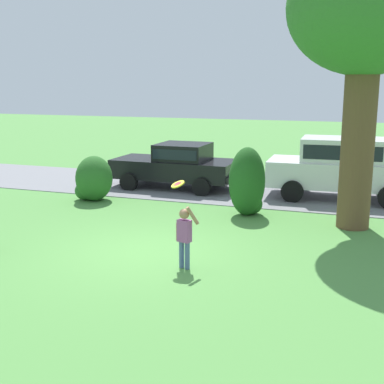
{
  "coord_description": "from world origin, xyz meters",
  "views": [
    {
      "loc": [
        4.37,
        -9.73,
        3.6
      ],
      "look_at": [
        0.54,
        1.27,
        1.1
      ],
      "focal_mm": 47.89,
      "sensor_mm": 36.0,
      "label": 1
    }
  ],
  "objects_px": {
    "oak_tree_large": "(368,18)",
    "parked_sedan": "(177,164)",
    "frisbee": "(178,184)",
    "parked_suv": "(342,165)",
    "child_thrower": "(184,233)"
  },
  "relations": [
    {
      "from": "oak_tree_large",
      "to": "parked_sedan",
      "type": "height_order",
      "value": "oak_tree_large"
    },
    {
      "from": "parked_sedan",
      "to": "frisbee",
      "type": "xyz_separation_m",
      "value": [
        2.68,
        -6.99,
        0.78
      ]
    },
    {
      "from": "oak_tree_large",
      "to": "parked_suv",
      "type": "distance_m",
      "value": 5.12
    },
    {
      "from": "parked_sedan",
      "to": "frisbee",
      "type": "bearing_deg",
      "value": -69.02
    },
    {
      "from": "oak_tree_large",
      "to": "child_thrower",
      "type": "xyz_separation_m",
      "value": [
        -3.06,
        -4.27,
        -4.37
      ]
    },
    {
      "from": "oak_tree_large",
      "to": "parked_sedan",
      "type": "relative_size",
      "value": 1.57
    },
    {
      "from": "oak_tree_large",
      "to": "frisbee",
      "type": "distance_m",
      "value": 6.22
    },
    {
      "from": "oak_tree_large",
      "to": "frisbee",
      "type": "relative_size",
      "value": 23.21
    },
    {
      "from": "oak_tree_large",
      "to": "parked_suv",
      "type": "relative_size",
      "value": 1.45
    },
    {
      "from": "oak_tree_large",
      "to": "child_thrower",
      "type": "bearing_deg",
      "value": -125.63
    },
    {
      "from": "child_thrower",
      "to": "frisbee",
      "type": "xyz_separation_m",
      "value": [
        -0.24,
        0.3,
        0.91
      ]
    },
    {
      "from": "frisbee",
      "to": "oak_tree_large",
      "type": "bearing_deg",
      "value": 50.24
    },
    {
      "from": "oak_tree_large",
      "to": "parked_sedan",
      "type": "distance_m",
      "value": 7.93
    },
    {
      "from": "parked_suv",
      "to": "parked_sedan",
      "type": "bearing_deg",
      "value": -178.72
    },
    {
      "from": "parked_sedan",
      "to": "child_thrower",
      "type": "xyz_separation_m",
      "value": [
        2.92,
        -7.29,
        -0.13
      ]
    }
  ]
}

